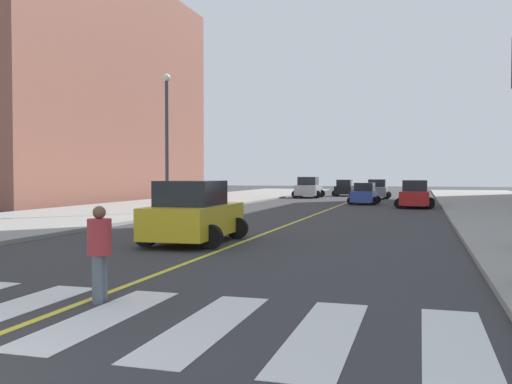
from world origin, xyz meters
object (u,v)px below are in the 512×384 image
object	(u,v)px
car_silver_second	(309,188)
car_blue_nearest	(364,194)
car_gray_third	(377,190)
car_black_sixth	(345,188)
street_lamp	(167,131)
car_red_fourth	(415,195)
car_yellow_fifth	(194,214)
pedestrian_crossing	(100,249)

from	to	relation	value
car_silver_second	car_blue_nearest	bearing A→B (deg)	-60.85
car_gray_third	car_black_sixth	bearing A→B (deg)	-57.20
car_gray_third	street_lamp	world-z (taller)	street_lamp
car_black_sixth	street_lamp	bearing A→B (deg)	-101.04
car_red_fourth	car_yellow_fifth	distance (m)	24.21
car_black_sixth	pedestrian_crossing	bearing A→B (deg)	-87.82
car_yellow_fifth	car_black_sixth	xyz separation A→B (m)	(-0.54, 43.44, -0.16)
car_blue_nearest	pedestrian_crossing	distance (m)	35.65
car_red_fourth	street_lamp	xyz separation A→B (m)	(-13.46, -11.46, 3.86)
pedestrian_crossing	street_lamp	distance (m)	22.38
car_gray_third	car_yellow_fifth	xyz separation A→B (m)	(-3.33, -37.51, 0.12)
car_gray_third	car_yellow_fifth	size ratio (longest dim) A/B	0.87
car_silver_second	car_red_fourth	world-z (taller)	car_silver_second
car_silver_second	car_black_sixth	distance (m)	6.16
car_blue_nearest	car_black_sixth	bearing A→B (deg)	-75.66
car_blue_nearest	car_black_sixth	xyz separation A→B (m)	(-3.66, 16.52, 0.04)
car_yellow_fifth	street_lamp	bearing A→B (deg)	117.28
car_silver_second	pedestrian_crossing	bearing A→B (deg)	-85.07
car_blue_nearest	car_yellow_fifth	size ratio (longest dim) A/B	0.80
car_yellow_fifth	car_black_sixth	distance (m)	43.45
car_red_fourth	pedestrian_crossing	xyz separation A→B (m)	(-5.15, -31.89, 0.06)
car_blue_nearest	street_lamp	size ratio (longest dim) A/B	0.48
car_yellow_fifth	car_blue_nearest	bearing A→B (deg)	81.66
car_red_fourth	car_yellow_fifth	world-z (taller)	car_yellow_fifth
car_silver_second	car_gray_third	xyz separation A→B (m)	(6.76, -0.50, -0.11)
car_gray_third	car_red_fourth	world-z (taller)	car_red_fourth
car_blue_nearest	car_silver_second	distance (m)	12.88
car_gray_third	car_blue_nearest	bearing A→B (deg)	88.59
car_blue_nearest	car_yellow_fifth	world-z (taller)	car_yellow_fifth
car_black_sixth	car_red_fourth	bearing A→B (deg)	-70.09
car_silver_second	car_black_sixth	bearing A→B (deg)	60.49
car_red_fourth	car_black_sixth	world-z (taller)	car_red_fourth
car_silver_second	car_black_sixth	world-z (taller)	car_silver_second
pedestrian_crossing	street_lamp	size ratio (longest dim) A/B	0.22
car_gray_third	car_black_sixth	xyz separation A→B (m)	(-3.87, 5.93, -0.04)
car_gray_third	car_red_fourth	xyz separation A→B (m)	(3.63, -14.32, 0.03)
car_yellow_fifth	pedestrian_crossing	bearing A→B (deg)	-79.99
street_lamp	car_blue_nearest	bearing A→B (deg)	57.64
car_gray_third	car_red_fourth	size ratio (longest dim) A/B	0.96
car_gray_third	street_lamp	xyz separation A→B (m)	(-9.83, -25.78, 3.89)
car_silver_second	car_yellow_fifth	bearing A→B (deg)	-86.31
car_yellow_fifth	pedestrian_crossing	distance (m)	8.89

